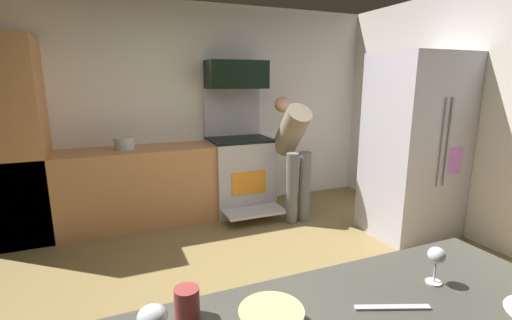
{
  "coord_description": "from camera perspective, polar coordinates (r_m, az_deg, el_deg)",
  "views": [
    {
      "loc": [
        -0.98,
        -2.25,
        1.67
      ],
      "look_at": [
        0.07,
        0.3,
        1.05
      ],
      "focal_mm": 25.07,
      "sensor_mm": 36.0,
      "label": 1
    }
  ],
  "objects": [
    {
      "name": "wall_right",
      "position": [
        4.19,
        35.08,
        5.32
      ],
      "size": [
        0.12,
        4.8,
        2.6
      ],
      "primitive_type": "cube",
      "color": "silver",
      "rests_on": "ground"
    },
    {
      "name": "microwave",
      "position": [
        4.57,
        -3.16,
        13.46
      ],
      "size": [
        0.74,
        0.38,
        0.34
      ],
      "primitive_type": "cube",
      "color": "black",
      "rests_on": "oven_range"
    },
    {
      "name": "knife_chef",
      "position": [
        1.41,
        20.94,
        -21.11
      ],
      "size": [
        0.25,
        0.12,
        0.01
      ],
      "primitive_type": "cube",
      "rotation": [
        0.0,
        0.0,
        5.91
      ],
      "color": "#B7BABF",
      "rests_on": "counter_island"
    },
    {
      "name": "mixing_bowl_prep",
      "position": [
        1.23,
        2.46,
        -24.04
      ],
      "size": [
        0.21,
        0.21,
        0.06
      ],
      "primitive_type": "cone",
      "rotation": [
        3.14,
        0.0,
        0.0
      ],
      "color": "#E3CF77",
      "rests_on": "counter_island"
    },
    {
      "name": "ground_plane",
      "position": [
        2.97,
        1.07,
        -21.73
      ],
      "size": [
        5.2,
        4.8,
        0.02
      ],
      "primitive_type": "cube",
      "color": "olive"
    },
    {
      "name": "wall_back",
      "position": [
        4.71,
        -10.36,
        7.94
      ],
      "size": [
        5.2,
        0.12,
        2.6
      ],
      "primitive_type": "cube",
      "color": "silver",
      "rests_on": "ground"
    },
    {
      "name": "lower_cabinet_run",
      "position": [
        4.4,
        -20.45,
        -4.26
      ],
      "size": [
        2.4,
        0.6,
        0.9
      ],
      "primitive_type": "cube",
      "color": "tan",
      "rests_on": "ground"
    },
    {
      "name": "stock_pot",
      "position": [
        4.29,
        -20.25,
        2.48
      ],
      "size": [
        0.23,
        0.23,
        0.14
      ],
      "primitive_type": "cylinder",
      "color": "#B9BFB7",
      "rests_on": "lower_cabinet_run"
    },
    {
      "name": "cabinet_column",
      "position": [
        4.37,
        -34.25,
        2.3
      ],
      "size": [
        0.6,
        0.6,
        2.1
      ],
      "primitive_type": "cube",
      "color": "tan",
      "rests_on": "ground"
    },
    {
      "name": "person_cook",
      "position": [
        4.29,
        5.92,
        1.95
      ],
      "size": [
        0.31,
        0.66,
        1.48
      ],
      "color": "slate",
      "rests_on": "ground"
    },
    {
      "name": "wine_glass_near",
      "position": [
        1.57,
        26.85,
        -13.69
      ],
      "size": [
        0.07,
        0.07,
        0.15
      ],
      "color": "silver",
      "rests_on": "counter_island"
    },
    {
      "name": "refrigerator",
      "position": [
        4.2,
        23.97,
        1.99
      ],
      "size": [
        0.89,
        0.75,
        1.94
      ],
      "color": "#B7B3C2",
      "rests_on": "ground"
    },
    {
      "name": "mug_coffee",
      "position": [
        1.28,
        -10.95,
        -21.46
      ],
      "size": [
        0.08,
        0.08,
        0.1
      ],
      "primitive_type": "cylinder",
      "color": "#953633",
      "rests_on": "counter_island"
    },
    {
      "name": "oven_range",
      "position": [
        4.63,
        -2.6,
        -1.84
      ],
      "size": [
        0.76,
        0.98,
        1.56
      ],
      "color": "#BBB6BE",
      "rests_on": "ground"
    },
    {
      "name": "wine_glass_far",
      "position": [
        1.12,
        -16.2,
        -23.16
      ],
      "size": [
        0.08,
        0.08,
        0.16
      ],
      "color": "silver",
      "rests_on": "counter_island"
    }
  ]
}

